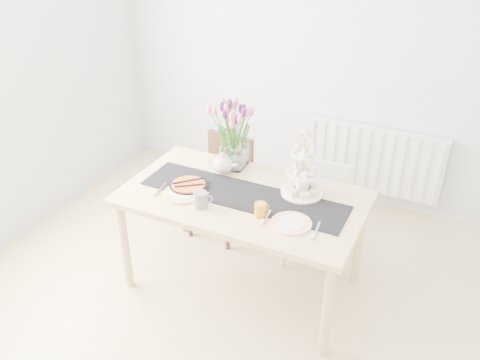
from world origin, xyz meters
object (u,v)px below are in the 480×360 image
at_px(chair_white, 318,206).
at_px(cake_stand, 303,179).
at_px(mug_orange, 260,210).
at_px(radiator, 373,160).
at_px(plate_right, 291,223).
at_px(tulip_vase, 233,124).
at_px(mug_grey, 200,200).
at_px(cream_jug, 302,187).
at_px(chair_brown, 224,178).
at_px(plate_left, 182,194).
at_px(dining_table, 243,205).
at_px(tart_tin, 188,186).
at_px(teapot, 223,164).

height_order(chair_white, cake_stand, cake_stand).
height_order(chair_white, mug_orange, mug_orange).
distance_m(radiator, plate_right, 1.69).
bearing_deg(tulip_vase, chair_white, 19.71).
relative_size(cake_stand, mug_grey, 3.84).
relative_size(tulip_vase, cream_jug, 6.59).
distance_m(radiator, chair_brown, 1.35).
relative_size(chair_brown, mug_grey, 7.67).
height_order(chair_brown, plate_left, chair_brown).
xyz_separation_m(radiator, mug_grey, (-0.74, -1.72, 0.35)).
relative_size(dining_table, tart_tin, 6.23).
xyz_separation_m(dining_table, mug_orange, (0.20, -0.17, 0.12)).
distance_m(cream_jug, tart_tin, 0.77).
xyz_separation_m(teapot, plate_left, (-0.11, -0.38, -0.07)).
distance_m(mug_orange, plate_left, 0.57).
bearing_deg(cake_stand, mug_grey, -141.21).
xyz_separation_m(cake_stand, mug_orange, (-0.15, -0.35, -0.07)).
xyz_separation_m(tart_tin, plate_left, (0.01, -0.10, -0.01)).
xyz_separation_m(mug_orange, plate_left, (-0.57, 0.00, -0.04)).
bearing_deg(cream_jug, mug_orange, -121.54).
bearing_deg(plate_right, mug_orange, 178.95).
height_order(tart_tin, mug_orange, mug_orange).
distance_m(chair_brown, plate_left, 0.80).
height_order(dining_table, teapot, teapot).
xyz_separation_m(radiator, plate_left, (-0.93, -1.65, 0.31)).
bearing_deg(chair_brown, tart_tin, -80.19).
xyz_separation_m(tulip_vase, cake_stand, (0.58, -0.16, -0.22)).
bearing_deg(teapot, chair_brown, 121.98).
xyz_separation_m(mug_orange, plate_right, (0.21, -0.00, -0.04)).
relative_size(dining_table, teapot, 6.90).
relative_size(cream_jug, mug_grey, 0.88).
bearing_deg(mug_grey, teapot, 68.02).
distance_m(chair_white, tulip_vase, 0.90).
bearing_deg(chair_white, tulip_vase, -163.63).
distance_m(chair_white, mug_orange, 0.82).
distance_m(radiator, cream_jug, 1.34).
xyz_separation_m(plate_left, plate_right, (0.77, -0.01, -0.00)).
bearing_deg(plate_left, tulip_vase, 75.50).
distance_m(tart_tin, plate_left, 0.10).
height_order(dining_table, cake_stand, cake_stand).
bearing_deg(radiator, mug_grey, -113.32).
xyz_separation_m(chair_brown, mug_grey, (0.26, -0.82, 0.33)).
bearing_deg(tart_tin, chair_white, 40.37).
distance_m(chair_brown, teapot, 0.54).
distance_m(dining_table, chair_white, 0.70).
bearing_deg(cake_stand, chair_white, 88.19).
bearing_deg(mug_orange, chair_white, 16.92).
xyz_separation_m(chair_brown, mug_orange, (0.65, -0.75, 0.32)).
height_order(teapot, plate_right, teapot).
bearing_deg(tart_tin, radiator, 58.87).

